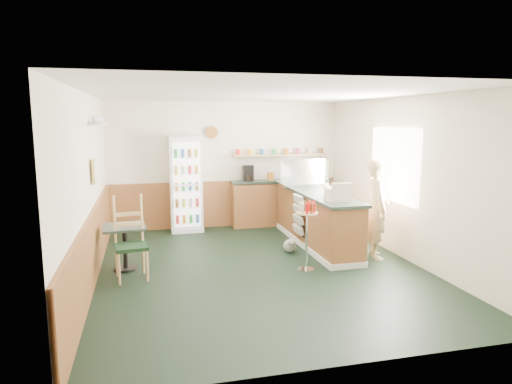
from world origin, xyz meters
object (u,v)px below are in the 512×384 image
object	(u,v)px
display_case	(303,173)
shopkeeper	(377,209)
condiment_stand	(307,224)
drinks_fridge	(186,184)
cash_register	(337,194)
cafe_chair	(131,235)
cafe_table	(125,239)

from	to	relation	value
display_case	shopkeeper	distance (m)	1.93
shopkeeper	condiment_stand	distance (m)	1.41
drinks_fridge	display_case	distance (m)	2.44
cash_register	shopkeeper	size ratio (longest dim) A/B	0.23
display_case	cash_register	xyz separation A→B (m)	(0.00, -1.69, -0.15)
display_case	shopkeeper	size ratio (longest dim) A/B	0.55
drinks_fridge	display_case	size ratio (longest dim) A/B	2.15
display_case	cafe_chair	distance (m)	3.79
drinks_fridge	cash_register	bearing A→B (deg)	-49.39
cafe_chair	cash_register	bearing A→B (deg)	-6.67
drinks_fridge	cafe_chair	distance (m)	2.90
condiment_stand	cafe_chair	bearing A→B (deg)	172.99
drinks_fridge	cash_register	size ratio (longest dim) A/B	5.16
condiment_stand	cafe_chair	xyz separation A→B (m)	(-2.63, 0.32, -0.09)
shopkeeper	condiment_stand	xyz separation A→B (m)	(-1.37, -0.34, -0.11)
display_case	cash_register	size ratio (longest dim) A/B	2.40
cafe_table	cafe_chair	bearing A→B (deg)	-73.96
cafe_chair	condiment_stand	bearing A→B (deg)	-14.87
condiment_stand	cafe_table	bearing A→B (deg)	165.81
cafe_table	shopkeeper	bearing A→B (deg)	-4.88
display_case	cash_register	distance (m)	1.70
cafe_chair	shopkeeper	bearing A→B (deg)	-7.60
display_case	condiment_stand	size ratio (longest dim) A/B	0.86
display_case	condiment_stand	bearing A→B (deg)	-107.73
drinks_fridge	condiment_stand	bearing A→B (deg)	-62.35
shopkeeper	cafe_table	world-z (taller)	shopkeeper
drinks_fridge	cafe_table	distance (m)	2.64
cafe_table	condiment_stand	bearing A→B (deg)	-14.19
drinks_fridge	display_case	xyz separation A→B (m)	(2.24, -0.92, 0.28)
drinks_fridge	cafe_table	world-z (taller)	drinks_fridge
shopkeeper	cafe_table	xyz separation A→B (m)	(-4.10, 0.35, -0.35)
drinks_fridge	cafe_table	bearing A→B (deg)	-116.63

